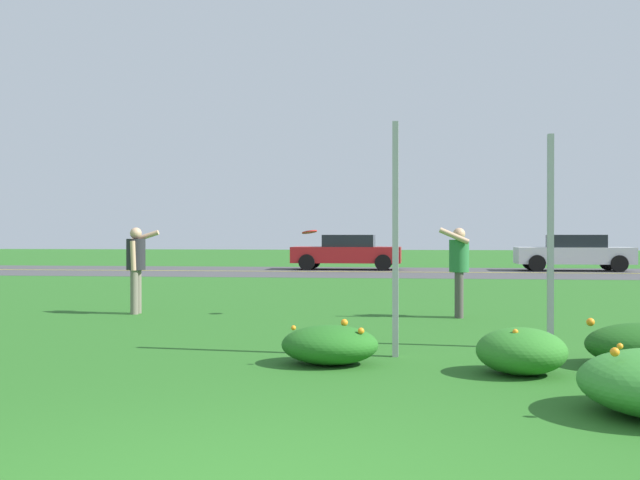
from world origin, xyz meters
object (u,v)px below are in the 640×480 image
sign_post_near_path (395,239)px  person_catcher_green_shirt (459,264)px  person_thrower_dark_shirt (136,262)px  car_red_center_right (347,252)px  sign_post_by_roadside (550,241)px  car_silver_center_left (574,252)px  frisbee_red (309,232)px

sign_post_near_path → person_catcher_green_shirt: size_ratio=1.77×
person_thrower_dark_shirt → car_red_center_right: person_thrower_dark_shirt is taller
person_thrower_dark_shirt → person_catcher_green_shirt: person_thrower_dark_shirt is taller
sign_post_near_path → person_catcher_green_shirt: 4.55m
sign_post_by_roadside → car_silver_center_left: bearing=78.3°
person_catcher_green_shirt → car_silver_center_left: (5.50, 18.40, -0.19)m
person_thrower_dark_shirt → frisbee_red: 3.21m
person_catcher_green_shirt → frisbee_red: size_ratio=5.71×
person_thrower_dark_shirt → person_catcher_green_shirt: (5.76, 0.09, -0.01)m
sign_post_near_path → person_thrower_dark_shirt: bearing=137.9°
person_catcher_green_shirt → car_red_center_right: person_catcher_green_shirt is taller
sign_post_near_path → car_red_center_right: 22.98m
person_thrower_dark_shirt → person_catcher_green_shirt: size_ratio=1.00×
sign_post_by_roadside → car_red_center_right: (-4.57, 21.95, -0.60)m
sign_post_by_roadside → car_silver_center_left: (4.56, 21.95, -0.60)m
car_red_center_right → person_catcher_green_shirt: bearing=-78.8°
person_catcher_green_shirt → frisbee_red: 2.65m
sign_post_by_roadside → car_silver_center_left: sign_post_by_roadside is taller
frisbee_red → car_red_center_right: bearing=93.2°
person_thrower_dark_shirt → car_red_center_right: bearing=83.4°
person_thrower_dark_shirt → car_silver_center_left: size_ratio=0.35×
sign_post_by_roadside → car_silver_center_left: 22.43m
person_catcher_green_shirt → car_red_center_right: size_ratio=0.35×
person_catcher_green_shirt → car_silver_center_left: person_catcher_green_shirt is taller
frisbee_red → car_red_center_right: frisbee_red is taller
person_thrower_dark_shirt → frisbee_red: (3.16, 0.03, 0.55)m
sign_post_by_roadside → car_red_center_right: sign_post_by_roadside is taller
person_thrower_dark_shirt → frisbee_red: bearing=0.5°
sign_post_near_path → car_red_center_right: bearing=96.7°
frisbee_red → car_red_center_right: size_ratio=0.06×
sign_post_near_path → sign_post_by_roadside: bearing=24.5°
sign_post_by_roadside → person_catcher_green_shirt: bearing=104.9°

